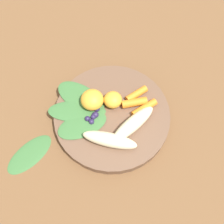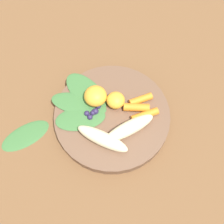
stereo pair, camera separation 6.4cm
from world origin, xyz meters
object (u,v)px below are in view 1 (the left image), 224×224
at_px(banana_peeled_right, 111,140).
at_px(orange_segment_near, 92,100).
at_px(kale_leaf_stray, 29,154).
at_px(bowl, 112,116).
at_px(banana_peeled_left, 133,124).

height_order(banana_peeled_right, orange_segment_near, orange_segment_near).
distance_m(banana_peeled_right, orange_segment_near, 0.11).
xyz_separation_m(orange_segment_near, kale_leaf_stray, (-0.13, 0.13, -0.04)).
distance_m(bowl, banana_peeled_right, 0.08).
xyz_separation_m(bowl, banana_peeled_right, (-0.07, -0.00, 0.03)).
height_order(banana_peeled_left, kale_leaf_stray, banana_peeled_left).
relative_size(bowl, orange_segment_near, 5.10).
bearing_deg(orange_segment_near, kale_leaf_stray, 133.38).
distance_m(bowl, orange_segment_near, 0.06).
bearing_deg(kale_leaf_stray, orange_segment_near, 173.65).
bearing_deg(banana_peeled_left, bowl, 103.73).
height_order(bowl, banana_peeled_right, banana_peeled_right).
relative_size(banana_peeled_left, kale_leaf_stray, 1.02).
bearing_deg(bowl, kale_leaf_stray, 119.53).
distance_m(banana_peeled_left, kale_leaf_stray, 0.24).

